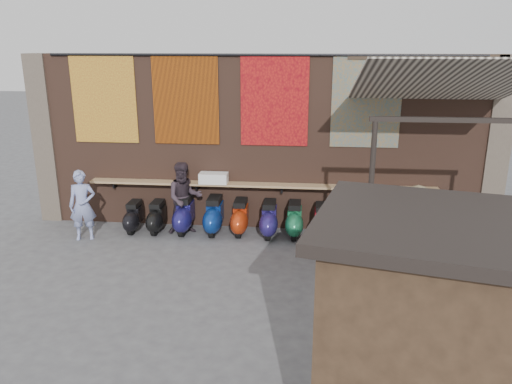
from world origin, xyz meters
TOP-DOWN VIEW (x-y plane):
  - ground at (0.00, 0.00)m, footprint 70.00×70.00m
  - brick_wall at (0.00, 2.70)m, footprint 10.00×0.40m
  - pier_left at (-5.20, 2.70)m, footprint 0.50×0.50m
  - pier_right at (5.20, 2.70)m, footprint 0.50×0.50m
  - eating_counter at (0.00, 2.33)m, footprint 8.00×0.32m
  - shelf_box at (-1.07, 2.30)m, footprint 0.65×0.32m
  - tapestry_redgold at (-3.60, 2.48)m, footprint 1.50×0.02m
  - tapestry_sun at (-1.70, 2.48)m, footprint 1.50×0.02m
  - tapestry_orange at (0.30, 2.48)m, footprint 1.50×0.02m
  - tapestry_multi at (2.30, 2.48)m, footprint 1.50×0.02m
  - hang_rail at (0.00, 2.47)m, footprint 9.50×0.06m
  - scooter_stool_0 at (-2.91, 1.96)m, footprint 0.33×0.74m
  - scooter_stool_1 at (-2.37, 1.97)m, footprint 0.34×0.76m
  - scooter_stool_2 at (-1.73, 2.03)m, footprint 0.40×0.89m
  - scooter_stool_3 at (-1.03, 2.03)m, footprint 0.40×0.88m
  - scooter_stool_4 at (-0.43, 2.05)m, footprint 0.37×0.83m
  - scooter_stool_5 at (0.24, 1.96)m, footprint 0.38×0.84m
  - scooter_stool_6 at (0.81, 2.01)m, footprint 0.37×0.82m
  - scooter_stool_7 at (1.41, 2.01)m, footprint 0.36×0.80m
  - diner_left at (-3.86, 1.40)m, footprint 0.66×0.53m
  - diner_right at (-1.70, 2.00)m, footprint 0.98×0.87m
  - shopper_navy at (2.87, 0.00)m, footprint 1.12×0.96m
  - shopper_grey at (3.00, -0.89)m, footprint 1.17×0.85m
  - shopper_tan at (3.25, 0.99)m, footprint 0.91×0.80m
  - market_stall at (2.46, -4.19)m, footprint 2.70×2.26m
  - stall_roof at (2.46, -4.19)m, footprint 3.04×2.58m
  - stall_sign at (2.67, -3.29)m, footprint 1.18×0.31m
  - stall_shelf at (2.67, -3.29)m, footprint 1.93×0.54m
  - awning_canvas at (3.50, 0.90)m, footprint 3.20×3.28m
  - awning_ledger at (3.50, 2.49)m, footprint 3.30×0.08m
  - awning_header at (3.50, -0.60)m, footprint 3.00×0.08m
  - awning_post_left at (2.10, -0.60)m, footprint 0.09×0.09m

SIDE VIEW (x-z plane):
  - ground at x=0.00m, z-range 0.00..0.00m
  - scooter_stool_0 at x=-2.91m, z-range 0.00..0.70m
  - scooter_stool_1 at x=-2.37m, z-range 0.00..0.72m
  - scooter_stool_7 at x=1.41m, z-range 0.00..0.76m
  - scooter_stool_6 at x=0.81m, z-range 0.00..0.78m
  - scooter_stool_4 at x=-0.43m, z-range 0.00..0.79m
  - scooter_stool_5 at x=0.24m, z-range 0.00..0.80m
  - scooter_stool_3 at x=-1.03m, z-range 0.00..0.84m
  - scooter_stool_2 at x=-1.73m, z-range 0.00..0.84m
  - shopper_tan at x=3.25m, z-range 0.00..1.57m
  - diner_left at x=-3.86m, z-range 0.00..1.58m
  - shopper_grey at x=3.00m, z-range 0.00..1.63m
  - diner_right at x=-1.70m, z-range 0.00..1.67m
  - shopper_navy at x=2.87m, z-range 0.00..1.80m
  - stall_shelf at x=2.67m, z-range 0.90..0.96m
  - eating_counter at x=0.00m, z-range 1.08..1.12m
  - shelf_box at x=-1.07m, z-range 1.12..1.36m
  - market_stall at x=2.46m, z-range 0.00..2.56m
  - awning_post_left at x=2.10m, z-range 0.00..3.10m
  - stall_sign at x=2.67m, z-range 1.60..2.10m
  - brick_wall at x=0.00m, z-range 0.00..4.00m
  - pier_left at x=-5.20m, z-range 0.00..4.00m
  - pier_right at x=5.20m, z-range 0.00..4.00m
  - stall_roof at x=2.46m, z-range 2.56..2.68m
  - tapestry_redgold at x=-3.60m, z-range 2.00..4.00m
  - tapestry_sun at x=-1.70m, z-range 2.00..4.00m
  - tapestry_orange at x=0.30m, z-range 2.00..4.00m
  - tapestry_multi at x=2.30m, z-range 2.00..4.00m
  - awning_header at x=3.50m, z-range 3.04..3.12m
  - awning_canvas at x=3.50m, z-range 3.07..4.03m
  - awning_ledger at x=3.50m, z-range 3.89..4.01m
  - hang_rail at x=0.00m, z-range 3.95..4.01m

